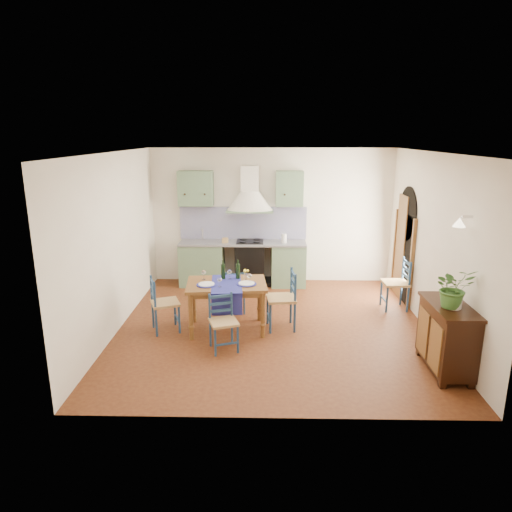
{
  "coord_description": "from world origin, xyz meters",
  "views": [
    {
      "loc": [
        -0.13,
        -6.95,
        3.06
      ],
      "look_at": [
        -0.28,
        0.3,
        1.12
      ],
      "focal_mm": 32.0,
      "sensor_mm": 36.0,
      "label": 1
    }
  ],
  "objects_px": {
    "chair_near": "(223,322)",
    "potted_plant": "(454,288)",
    "dining_table": "(227,288)",
    "sideboard": "(447,335)"
  },
  "relations": [
    {
      "from": "chair_near",
      "to": "sideboard",
      "type": "bearing_deg",
      "value": -10.71
    },
    {
      "from": "chair_near",
      "to": "dining_table",
      "type": "bearing_deg",
      "value": 89.86
    },
    {
      "from": "dining_table",
      "to": "sideboard",
      "type": "relative_size",
      "value": 1.25
    },
    {
      "from": "chair_near",
      "to": "sideboard",
      "type": "relative_size",
      "value": 0.79
    },
    {
      "from": "dining_table",
      "to": "potted_plant",
      "type": "bearing_deg",
      "value": -24.25
    },
    {
      "from": "chair_near",
      "to": "potted_plant",
      "type": "distance_m",
      "value": 3.15
    },
    {
      "from": "chair_near",
      "to": "potted_plant",
      "type": "bearing_deg",
      "value": -12.34
    },
    {
      "from": "chair_near",
      "to": "potted_plant",
      "type": "xyz_separation_m",
      "value": [
        2.98,
        -0.65,
        0.77
      ]
    },
    {
      "from": "dining_table",
      "to": "chair_near",
      "type": "height_order",
      "value": "dining_table"
    },
    {
      "from": "sideboard",
      "to": "potted_plant",
      "type": "xyz_separation_m",
      "value": [
        -0.02,
        -0.09,
        0.69
      ]
    }
  ]
}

